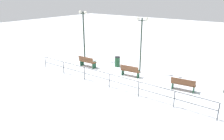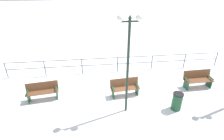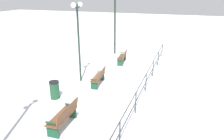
% 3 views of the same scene
% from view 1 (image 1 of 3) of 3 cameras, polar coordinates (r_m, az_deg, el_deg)
% --- Properties ---
extents(ground_plane, '(80.00, 80.00, 0.00)m').
position_cam_1_polar(ground_plane, '(16.73, 4.57, -1.74)').
color(ground_plane, white).
rests_on(ground_plane, ground).
extents(bench_nearest, '(0.69, 1.60, 0.89)m').
position_cam_1_polar(bench_nearest, '(14.86, 18.11, -3.52)').
color(bench_nearest, brown).
rests_on(bench_nearest, ground).
extents(bench_second, '(0.64, 1.54, 0.91)m').
position_cam_1_polar(bench_second, '(16.60, 4.73, -0.17)').
color(bench_second, brown).
rests_on(bench_second, ground).
extents(bench_third, '(0.62, 1.60, 0.95)m').
position_cam_1_polar(bench_third, '(18.81, -6.49, 2.19)').
color(bench_third, brown).
rests_on(bench_third, ground).
extents(lamppost_middle, '(0.28, 0.99, 4.38)m').
position_cam_1_polar(lamppost_middle, '(16.86, 7.72, 9.59)').
color(lamppost_middle, '#1E2D23').
rests_on(lamppost_middle, ground).
extents(lamppost_far, '(0.28, 0.92, 4.56)m').
position_cam_1_polar(lamppost_far, '(20.46, -7.45, 11.06)').
color(lamppost_far, '#1E2D23').
rests_on(lamppost_far, ground).
extents(waterfront_railing, '(0.05, 13.64, 1.00)m').
position_cam_1_polar(waterfront_railing, '(14.53, -0.75, -2.13)').
color(waterfront_railing, '#383D42').
rests_on(waterfront_railing, ground).
extents(trash_bin, '(0.47, 0.47, 0.87)m').
position_cam_1_polar(trash_bin, '(18.88, 1.40, 2.21)').
color(trash_bin, '#1E4C2D').
rests_on(trash_bin, ground).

